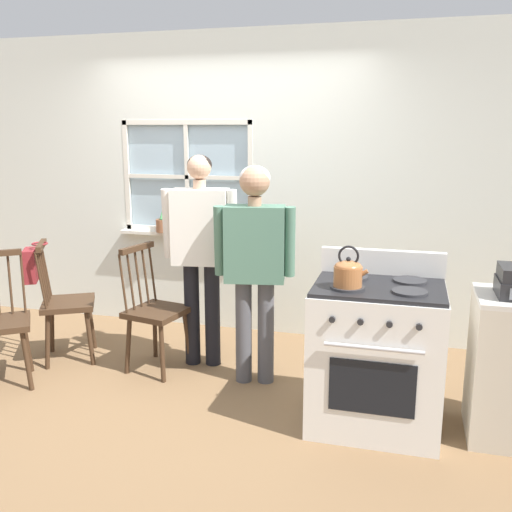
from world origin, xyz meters
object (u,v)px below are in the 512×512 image
Objects in this scene: chair_near_wall at (155,312)px; person_teen_center at (255,253)px; person_elderly_left at (201,242)px; chair_by_window at (66,304)px; kettle at (348,272)px; handbag at (31,264)px; potted_plant at (164,223)px; stove at (376,354)px.

person_teen_center is at bearing -79.77° from chair_near_wall.
person_elderly_left is at bearing 146.37° from person_teen_center.
chair_by_window is 0.61× the size of person_teen_center.
kettle reaches higher than chair_by_window.
chair_by_window is 0.79m from chair_near_wall.
chair_near_wall is 1.06m from handbag.
chair_by_window is at bearing -113.41° from potted_plant.
chair_near_wall is 3.47× the size of potted_plant.
person_elderly_left is at bearing 155.83° from stove.
person_teen_center reaches higher than kettle.
chair_near_wall is 1.18m from potted_plant.
kettle is 0.80× the size of handbag.
person_elderly_left is (0.32, 0.19, 0.54)m from chair_near_wall.
chair_by_window is 1.24m from person_elderly_left.
chair_by_window is at bearing 168.90° from person_teen_center.
chair_by_window is at bearing -178.41° from person_elderly_left.
potted_plant reaches higher than stove.
stove is (1.71, -0.44, 0.01)m from chair_near_wall.
person_elderly_left is 1.43m from kettle.
chair_by_window is at bearing 166.34° from kettle.
chair_near_wall is 1.77m from stove.
chair_by_window and handbag have the same top height.
handbag is (-0.21, -0.11, 0.35)m from chair_by_window.
handbag is at bearing 172.55° from person_teen_center.
person_elderly_left is 1.62m from stove.
chair_by_window is 2.54m from stove.
potted_plant is (-2.06, 1.43, 0.52)m from stove.
person_teen_center is (0.49, -0.21, -0.01)m from person_elderly_left.
kettle reaches higher than stove.
chair_by_window is 3.20× the size of handbag.
potted_plant is 0.92× the size of handbag.
person_teen_center is 6.50× the size of kettle.
person_teen_center is at bearing 155.26° from stove.
stove is at bearing -128.53° from chair_by_window.
person_elderly_left is 6.74× the size of kettle.
person_elderly_left is at bearing -108.82° from chair_by_window.
stove is at bearing 36.36° from kettle.
kettle is 2.57m from handbag.
kettle reaches higher than handbag.
handbag is at bearing 108.61° from chair_near_wall.
kettle is (-0.18, -0.13, 0.55)m from stove.
stove reaches higher than chair_by_window.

